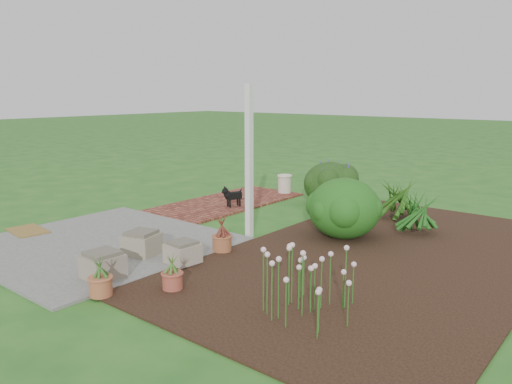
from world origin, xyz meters
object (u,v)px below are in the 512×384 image
Objects in this scene: stone_trough_near at (103,266)px; black_dog at (232,195)px; cream_ceramic_urn at (284,184)px; evergreen_shrub at (344,207)px.

black_dog is at bearing 109.14° from stone_trough_near.
cream_ceramic_urn is 3.69m from evergreen_shrub.
stone_trough_near is 0.97× the size of black_dog.
evergreen_shrub is (1.44, 3.61, 0.34)m from stone_trough_near.
stone_trough_near is 6.08m from cream_ceramic_urn.
evergreen_shrub is (2.84, -0.42, 0.25)m from black_dog.
evergreen_shrub is at bearing 68.28° from stone_trough_near.
stone_trough_near is at bearing -76.43° from cream_ceramic_urn.
cream_ceramic_urn reaches higher than stone_trough_near.
stone_trough_near is at bearing -111.72° from evergreen_shrub.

